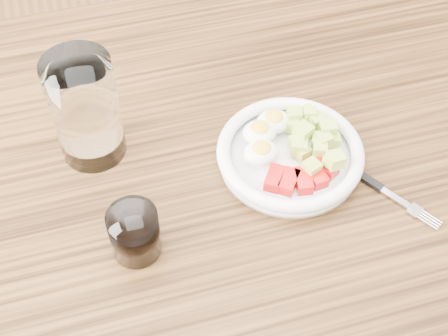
% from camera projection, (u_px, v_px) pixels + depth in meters
% --- Properties ---
extents(dining_table, '(1.50, 0.90, 0.77)m').
position_uv_depth(dining_table, '(232.00, 227.00, 0.92)').
color(dining_table, brown).
rests_on(dining_table, ground).
extents(bowl, '(0.20, 0.20, 0.05)m').
position_uv_depth(bowl, '(290.00, 152.00, 0.85)').
color(bowl, white).
rests_on(bowl, dining_table).
extents(fork, '(0.10, 0.15, 0.01)m').
position_uv_depth(fork, '(371.00, 182.00, 0.84)').
color(fork, black).
rests_on(fork, dining_table).
extents(water_glass, '(0.09, 0.09, 0.16)m').
position_uv_depth(water_glass, '(86.00, 110.00, 0.82)').
color(water_glass, white).
rests_on(water_glass, dining_table).
extents(coffee_glass, '(0.06, 0.06, 0.07)m').
position_uv_depth(coffee_glass, '(135.00, 233.00, 0.75)').
color(coffee_glass, white).
rests_on(coffee_glass, dining_table).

